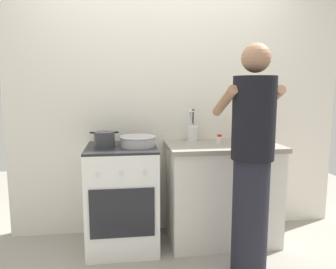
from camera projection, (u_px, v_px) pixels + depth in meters
ground at (164, 251)px, 2.81m from camera, size 6.00×6.00×0.00m
back_wall at (178, 103)px, 3.14m from camera, size 3.20×0.10×2.50m
countertop at (222, 192)px, 2.96m from camera, size 1.00×0.60×0.90m
stove_range at (122, 197)px, 2.84m from camera, size 0.60×0.62×0.90m
pot at (104, 139)px, 2.74m from camera, size 0.24×0.17×0.13m
mixing_bowl at (138, 141)px, 2.78m from camera, size 0.31×0.31×0.09m
utensil_crock at (193, 131)px, 3.05m from camera, size 0.10×0.10×0.30m
spice_bottle at (219, 139)px, 2.91m from camera, size 0.04×0.04×0.08m
oil_bottle at (248, 132)px, 2.84m from camera, size 0.06×0.06×0.27m
person at (252, 164)px, 2.31m from camera, size 0.41×0.50×1.70m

